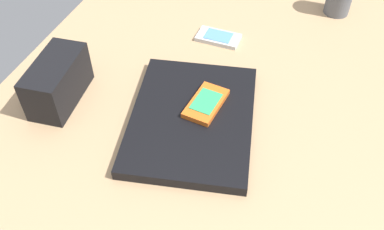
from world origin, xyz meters
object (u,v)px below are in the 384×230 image
Objects in this scene: cell_phone_on_laptop at (206,103)px; cell_phone_on_desk at (218,37)px; desk_organizer at (58,81)px; laptop_closed at (192,119)px.

cell_phone_on_laptop reaches higher than cell_phone_on_desk.
desk_organizer reaches higher than cell_phone_on_laptop.
cell_phone_on_laptop is 28.96cm from desk_organizer.
laptop_closed reaches higher than cell_phone_on_desk.
desk_organizer is at bearing -95.79° from laptop_closed.
laptop_closed is 2.83× the size of cell_phone_on_laptop.
cell_phone_on_laptop is at bearing 11.19° from cell_phone_on_desk.
cell_phone_on_laptop reaches higher than laptop_closed.
cell_phone_on_desk is (-26.79, -2.98, -0.53)cm from laptop_closed.
cell_phone_on_desk is at bearing -168.81° from cell_phone_on_laptop.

